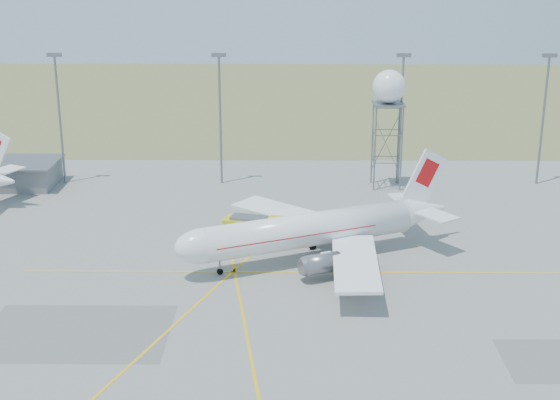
{
  "coord_description": "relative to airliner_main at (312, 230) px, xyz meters",
  "views": [
    {
      "loc": [
        0.38,
        -52.81,
        35.5
      ],
      "look_at": [
        -0.48,
        40.0,
        5.53
      ],
      "focal_mm": 50.0,
      "sensor_mm": 36.0,
      "label": 1
    }
  ],
  "objects": [
    {
      "name": "grass_strip",
      "position": [
        -3.42,
        105.97,
        -3.7
      ],
      "size": [
        400.0,
        120.0,
        0.03
      ],
      "primitive_type": "cube",
      "color": "#616B3B",
      "rests_on": "ground"
    },
    {
      "name": "mast_a",
      "position": [
        -38.42,
        31.97,
        8.35
      ],
      "size": [
        2.2,
        0.5,
        20.5
      ],
      "color": "slate",
      "rests_on": "ground"
    },
    {
      "name": "mast_d",
      "position": [
        36.58,
        31.97,
        8.35
      ],
      "size": [
        2.2,
        0.5,
        20.5
      ],
      "color": "slate",
      "rests_on": "ground"
    },
    {
      "name": "fire_truck",
      "position": [
        -6.85,
        6.34,
        -2.19
      ],
      "size": [
        8.37,
        4.82,
        3.18
      ],
      "rotation": [
        0.0,
        0.0,
        -0.27
      ],
      "color": "gold",
      "rests_on": "ground"
    },
    {
      "name": "mast_c",
      "position": [
        14.58,
        31.97,
        8.35
      ],
      "size": [
        2.2,
        0.5,
        20.5
      ],
      "color": "slate",
      "rests_on": "ground"
    },
    {
      "name": "mast_b",
      "position": [
        -13.42,
        31.97,
        8.35
      ],
      "size": [
        2.2,
        0.5,
        20.5
      ],
      "color": "slate",
      "rests_on": "ground"
    },
    {
      "name": "radar_tower",
      "position": [
        12.35,
        30.17,
        6.53
      ],
      "size": [
        5.05,
        5.05,
        18.26
      ],
      "color": "slate",
      "rests_on": "ground"
    },
    {
      "name": "airliner_main",
      "position": [
        0.0,
        0.0,
        0.0
      ],
      "size": [
        33.99,
        31.71,
        12.12
      ],
      "rotation": [
        0.0,
        0.0,
        3.56
      ],
      "color": "white",
      "rests_on": "ground"
    }
  ]
}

